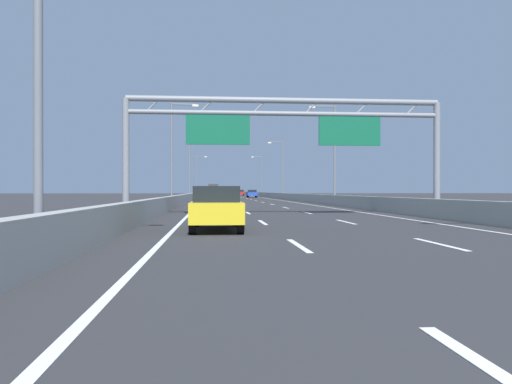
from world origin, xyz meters
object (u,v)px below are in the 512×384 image
Objects in this scene: streetlamp_left_far at (191,166)px; yellow_car at (216,208)px; orange_car at (216,199)px; streetlamp_left_distant at (197,173)px; sign_gantry at (285,126)px; blue_car at (252,194)px; black_car at (215,194)px; red_car at (240,193)px; streetlamp_left_near at (49,6)px; streetlamp_left_mid at (174,147)px; streetlamp_right_mid at (332,148)px; streetlamp_right_distant at (261,173)px; green_car at (214,193)px; streetlamp_right_far at (281,166)px; box_truck at (213,189)px.

streetlamp_left_far is 2.13× the size of yellow_car.
streetlamp_left_distant is at bearing 92.65° from orange_car.
blue_car is at bearing 87.02° from sign_gantry.
red_car is at bearing 82.95° from black_car.
blue_car is (11.07, 85.01, -4.65)m from streetlamp_left_near.
streetlamp_left_mid reaches higher than black_car.
streetlamp_right_mid is 2.22× the size of orange_car.
streetlamp_left_mid is 2.05× the size of black_car.
black_car is (3.85, 65.16, -4.61)m from streetlamp_left_near.
streetlamp_right_distant is at bearing 85.37° from sign_gantry.
sign_gantry is 1.82× the size of streetlamp_left_mid.
streetlamp_left_far is 2.30× the size of red_car.
streetlamp_left_far is at bearing -99.34° from green_car.
streetlamp_left_distant is at bearing 101.72° from streetlamp_right_mid.
streetlamp_right_distant is 44.43m from black_car.
streetlamp_left_far is (-14.93, 35.98, 0.00)m from streetlamp_right_mid.
sign_gantry is 3.91× the size of green_car.
streetlamp_right_distant reaches higher than green_car.
sign_gantry is 92.66m from streetlamp_left_distant.
streetlamp_left_mid is 30.63m from yellow_car.
streetlamp_right_distant is at bearing 67.46° from streetlamp_left_far.
sign_gantry is 4.18× the size of red_car.
streetlamp_right_mid is 73.50m from streetlamp_left_distant.
black_car is at bearing 89.83° from yellow_car.
streetlamp_right_mid is 1.00× the size of streetlamp_left_distant.
streetlamp_right_mid and streetlamp_left_far have the same top height.
sign_gantry is at bearing -69.93° from streetlamp_left_mid.
streetlamp_left_far is 1.00× the size of streetlamp_right_far.
streetlamp_left_near is at bearing -112.54° from streetlamp_right_mid.
green_car is at bearing 80.66° from streetlamp_left_far.
yellow_car reaches higher than orange_car.
streetlamp_left_far reaches higher than box_truck.
orange_car is at bearing 89.58° from yellow_car.
streetlamp_left_mid is 1.00× the size of streetlamp_left_far.
streetlamp_left_near is at bearing -91.79° from box_truck.
streetlamp_left_near is at bearing -121.79° from yellow_car.
streetlamp_left_mid is 1.00× the size of streetlamp_right_distant.
streetlamp_right_mid is 49.40m from blue_car.
black_car is at bearing 110.79° from streetlamp_right_mid.
streetlamp_right_far is 2.16× the size of blue_car.
streetlamp_left_mid reaches higher than orange_car.
streetlamp_left_mid is 86.98m from red_car.
orange_car is at bearing -97.68° from streetlamp_right_distant.
yellow_car is (-11.26, -66.03, -4.64)m from streetlamp_right_far.
streetlamp_right_mid and streetlamp_left_distant have the same top height.
streetlamp_right_far is 35.98m from streetlamp_right_distant.
streetlamp_left_near is at bearing -93.38° from black_car.
streetlamp_right_far is 14.38m from blue_car.
streetlamp_left_near is 2.30× the size of red_car.
streetlamp_right_distant is (14.93, 71.96, 0.00)m from streetlamp_left_mid.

